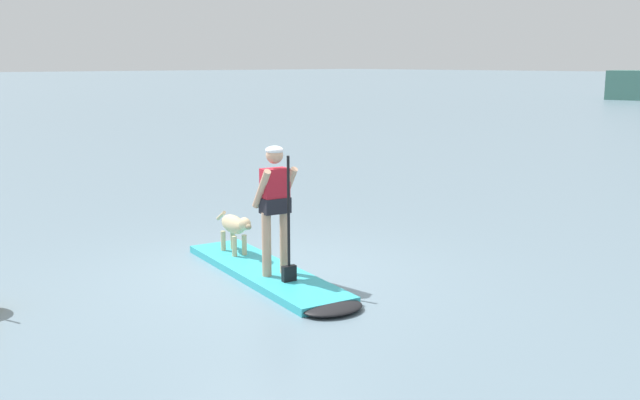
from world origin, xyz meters
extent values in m
plane|color=slate|center=(0.00, 0.00, 0.00)|extent=(400.00, 400.00, 0.00)
cube|color=#33B2BF|center=(0.00, 0.00, 0.05)|extent=(3.41, 1.40, 0.10)
ellipsoid|color=black|center=(1.63, -0.31, 0.05)|extent=(0.69, 0.85, 0.10)
cylinder|color=tan|center=(0.33, 0.07, 0.52)|extent=(0.12, 0.12, 0.83)
cylinder|color=tan|center=(0.29, -0.19, 0.52)|extent=(0.12, 0.12, 0.83)
cube|color=black|center=(0.31, -0.06, 1.01)|extent=(0.28, 0.39, 0.20)
cube|color=#B21E2D|center=(0.31, -0.06, 1.21)|extent=(0.26, 0.37, 0.55)
sphere|color=tan|center=(0.31, -0.06, 1.66)|extent=(0.22, 0.22, 0.22)
ellipsoid|color=white|center=(0.31, -0.06, 1.72)|extent=(0.23, 0.23, 0.11)
cylinder|color=tan|center=(0.34, 0.13, 1.24)|extent=(0.43, 0.17, 0.54)
cylinder|color=tan|center=(0.27, -0.25, 1.24)|extent=(0.43, 0.17, 0.54)
cylinder|color=black|center=(0.65, -0.12, 0.89)|extent=(0.04, 0.04, 1.59)
cube|color=black|center=(0.65, -0.12, 0.20)|extent=(0.11, 0.19, 0.20)
ellipsoid|color=#CCB78C|center=(-0.95, 0.18, 0.52)|extent=(0.67, 0.34, 0.26)
ellipsoid|color=#CCB78C|center=(-0.57, 0.11, 0.60)|extent=(0.25, 0.20, 0.18)
ellipsoid|color=gray|center=(-0.47, 0.09, 0.58)|extent=(0.13, 0.10, 0.08)
cylinder|color=#CCB78C|center=(-1.36, 0.26, 0.57)|extent=(0.27, 0.10, 0.18)
cylinder|color=#CCB78C|center=(-0.74, 0.22, 0.24)|extent=(0.07, 0.07, 0.29)
cylinder|color=#CCB78C|center=(-0.77, 0.07, 0.24)|extent=(0.07, 0.07, 0.29)
cylinder|color=#CCB78C|center=(-1.12, 0.29, 0.24)|extent=(0.07, 0.07, 0.29)
cylinder|color=#CCB78C|center=(-1.15, 0.14, 0.24)|extent=(0.07, 0.07, 0.29)
camera|label=1|loc=(7.35, -5.72, 2.81)|focal=40.58mm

